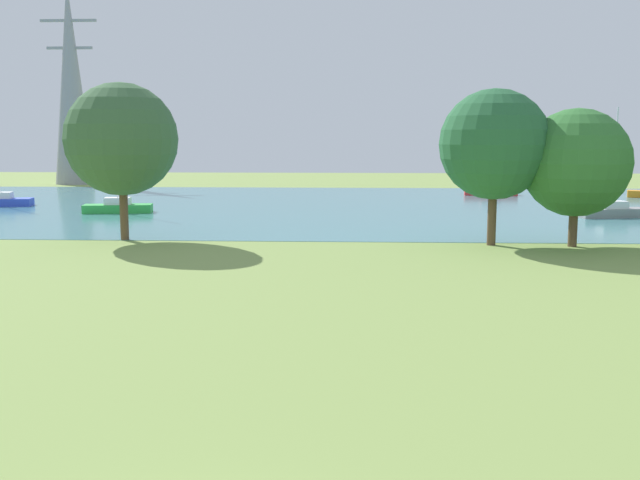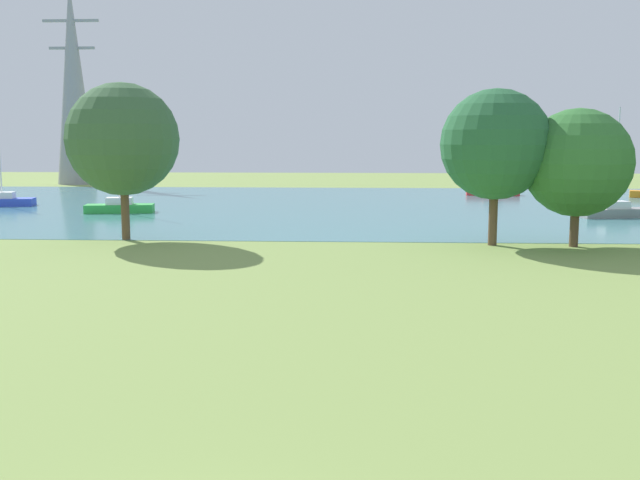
{
  "view_description": "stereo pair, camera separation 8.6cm",
  "coord_description": "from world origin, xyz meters",
  "px_view_note": "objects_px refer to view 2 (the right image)",
  "views": [
    {
      "loc": [
        2.41,
        -7.64,
        5.5
      ],
      "look_at": [
        1.3,
        15.34,
        2.2
      ],
      "focal_mm": 40.84,
      "sensor_mm": 36.0,
      "label": 1
    },
    {
      "loc": [
        2.49,
        -7.63,
        5.5
      ],
      "look_at": [
        1.3,
        15.34,
        2.2
      ],
      "focal_mm": 40.84,
      "sensor_mm": 36.0,
      "label": 2
    }
  ],
  "objects_px": {
    "tree_east_far": "(122,139)",
    "tree_west_far": "(496,145)",
    "sailboat_gray": "(614,211)",
    "electricity_pylon": "(73,83)",
    "tree_mid_shore": "(577,163)",
    "sailboat_blue": "(2,200)",
    "sailboat_red": "(493,190)",
    "sailboat_green": "(120,206)"
  },
  "relations": [
    {
      "from": "sailboat_blue",
      "to": "tree_east_far",
      "type": "xyz_separation_m",
      "value": [
        15.69,
        -17.99,
        4.85
      ]
    },
    {
      "from": "sailboat_green",
      "to": "tree_west_far",
      "type": "height_order",
      "value": "tree_west_far"
    },
    {
      "from": "sailboat_blue",
      "to": "electricity_pylon",
      "type": "distance_m",
      "value": 29.51
    },
    {
      "from": "tree_west_far",
      "to": "sailboat_gray",
      "type": "bearing_deg",
      "value": 51.19
    },
    {
      "from": "tree_mid_shore",
      "to": "tree_east_far",
      "type": "bearing_deg",
      "value": 177.02
    },
    {
      "from": "tree_east_far",
      "to": "tree_west_far",
      "type": "height_order",
      "value": "tree_east_far"
    },
    {
      "from": "sailboat_red",
      "to": "electricity_pylon",
      "type": "bearing_deg",
      "value": 162.37
    },
    {
      "from": "tree_east_far",
      "to": "electricity_pylon",
      "type": "relative_size",
      "value": 0.36
    },
    {
      "from": "sailboat_red",
      "to": "electricity_pylon",
      "type": "height_order",
      "value": "electricity_pylon"
    },
    {
      "from": "sailboat_green",
      "to": "tree_west_far",
      "type": "distance_m",
      "value": 28.36
    },
    {
      "from": "sailboat_blue",
      "to": "electricity_pylon",
      "type": "height_order",
      "value": "electricity_pylon"
    },
    {
      "from": "sailboat_red",
      "to": "tree_east_far",
      "type": "distance_m",
      "value": 39.84
    },
    {
      "from": "sailboat_gray",
      "to": "electricity_pylon",
      "type": "height_order",
      "value": "electricity_pylon"
    },
    {
      "from": "sailboat_gray",
      "to": "electricity_pylon",
      "type": "xyz_separation_m",
      "value": [
        -49.85,
        32.79,
        11.02
      ]
    },
    {
      "from": "sailboat_red",
      "to": "tree_west_far",
      "type": "relative_size",
      "value": 0.91
    },
    {
      "from": "sailboat_green",
      "to": "electricity_pylon",
      "type": "bearing_deg",
      "value": 115.89
    },
    {
      "from": "tree_east_far",
      "to": "electricity_pylon",
      "type": "bearing_deg",
      "value": 114.06
    },
    {
      "from": "sailboat_green",
      "to": "electricity_pylon",
      "type": "distance_m",
      "value": 36.73
    },
    {
      "from": "sailboat_green",
      "to": "tree_west_far",
      "type": "bearing_deg",
      "value": -30.97
    },
    {
      "from": "sailboat_green",
      "to": "sailboat_blue",
      "type": "bearing_deg",
      "value": 157.54
    },
    {
      "from": "sailboat_blue",
      "to": "tree_mid_shore",
      "type": "bearing_deg",
      "value": -26.28
    },
    {
      "from": "sailboat_red",
      "to": "tree_mid_shore",
      "type": "bearing_deg",
      "value": -93.14
    },
    {
      "from": "tree_mid_shore",
      "to": "electricity_pylon",
      "type": "bearing_deg",
      "value": 133.12
    },
    {
      "from": "sailboat_red",
      "to": "sailboat_gray",
      "type": "distance_m",
      "value": 19.11
    },
    {
      "from": "sailboat_green",
      "to": "sailboat_gray",
      "type": "relative_size",
      "value": 1.01
    },
    {
      "from": "sailboat_green",
      "to": "sailboat_blue",
      "type": "xyz_separation_m",
      "value": [
        -10.89,
        4.5,
        -0.0
      ]
    },
    {
      "from": "tree_west_far",
      "to": "sailboat_blue",
      "type": "bearing_deg",
      "value": 151.55
    },
    {
      "from": "tree_west_far",
      "to": "tree_mid_shore",
      "type": "height_order",
      "value": "tree_west_far"
    },
    {
      "from": "sailboat_gray",
      "to": "tree_west_far",
      "type": "bearing_deg",
      "value": -128.81
    },
    {
      "from": "sailboat_blue",
      "to": "electricity_pylon",
      "type": "relative_size",
      "value": 0.32
    },
    {
      "from": "sailboat_green",
      "to": "sailboat_gray",
      "type": "xyz_separation_m",
      "value": [
        34.55,
        -1.27,
        -0.0
      ]
    },
    {
      "from": "tree_west_far",
      "to": "electricity_pylon",
      "type": "relative_size",
      "value": 0.34
    },
    {
      "from": "tree_east_far",
      "to": "electricity_pylon",
      "type": "xyz_separation_m",
      "value": [
        -20.09,
        45.01,
        6.16
      ]
    },
    {
      "from": "sailboat_gray",
      "to": "tree_mid_shore",
      "type": "relative_size",
      "value": 1.08
    },
    {
      "from": "electricity_pylon",
      "to": "tree_mid_shore",
      "type": "bearing_deg",
      "value": -46.88
    },
    {
      "from": "sailboat_red",
      "to": "tree_west_far",
      "type": "height_order",
      "value": "tree_west_far"
    },
    {
      "from": "sailboat_green",
      "to": "tree_east_far",
      "type": "height_order",
      "value": "tree_east_far"
    },
    {
      "from": "tree_east_far",
      "to": "electricity_pylon",
      "type": "distance_m",
      "value": 49.67
    },
    {
      "from": "tree_east_far",
      "to": "sailboat_gray",
      "type": "bearing_deg",
      "value": 22.31
    },
    {
      "from": "tree_mid_shore",
      "to": "sailboat_blue",
      "type": "bearing_deg",
      "value": 153.72
    },
    {
      "from": "sailboat_gray",
      "to": "tree_east_far",
      "type": "xyz_separation_m",
      "value": [
        -29.75,
        -12.21,
        4.85
      ]
    },
    {
      "from": "electricity_pylon",
      "to": "sailboat_red",
      "type": "bearing_deg",
      "value": -17.63
    }
  ]
}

